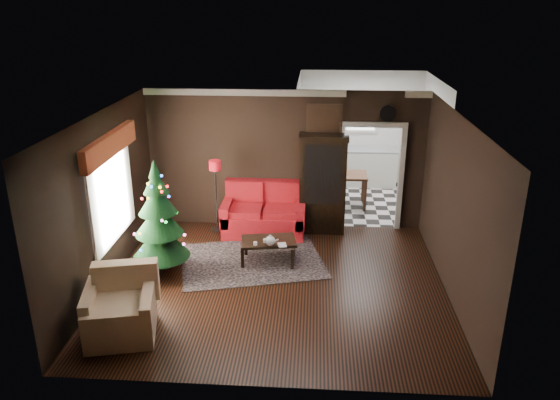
# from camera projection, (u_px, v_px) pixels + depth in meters

# --- Properties ---
(floor) EXTENTS (5.50, 5.50, 0.00)m
(floor) POSITION_uv_depth(u_px,v_px,m) (276.00, 284.00, 8.87)
(floor) COLOR black
(floor) RESTS_ON ground
(ceiling) EXTENTS (5.50, 5.50, 0.00)m
(ceiling) POSITION_uv_depth(u_px,v_px,m) (276.00, 117.00, 7.88)
(ceiling) COLOR white
(ceiling) RESTS_ON ground
(wall_back) EXTENTS (5.50, 0.00, 5.50)m
(wall_back) POSITION_uv_depth(u_px,v_px,m) (285.00, 160.00, 10.71)
(wall_back) COLOR black
(wall_back) RESTS_ON ground
(wall_front) EXTENTS (5.50, 0.00, 5.50)m
(wall_front) POSITION_uv_depth(u_px,v_px,m) (260.00, 285.00, 6.04)
(wall_front) COLOR black
(wall_front) RESTS_ON ground
(wall_left) EXTENTS (0.00, 5.50, 5.50)m
(wall_left) POSITION_uv_depth(u_px,v_px,m) (104.00, 201.00, 8.55)
(wall_left) COLOR black
(wall_left) RESTS_ON ground
(wall_right) EXTENTS (0.00, 5.50, 5.50)m
(wall_right) POSITION_uv_depth(u_px,v_px,m) (455.00, 210.00, 8.21)
(wall_right) COLOR black
(wall_right) RESTS_ON ground
(doorway) EXTENTS (1.10, 0.10, 2.10)m
(doorway) POSITION_uv_depth(u_px,v_px,m) (370.00, 179.00, 10.73)
(doorway) COLOR silver
(doorway) RESTS_ON ground
(left_window) EXTENTS (0.05, 1.60, 1.40)m
(left_window) POSITION_uv_depth(u_px,v_px,m) (111.00, 194.00, 8.72)
(left_window) COLOR white
(left_window) RESTS_ON wall_left
(valance) EXTENTS (0.12, 2.10, 0.35)m
(valance) POSITION_uv_depth(u_px,v_px,m) (110.00, 145.00, 8.42)
(valance) COLOR brown
(valance) RESTS_ON wall_left
(kitchen_floor) EXTENTS (3.00, 3.00, 0.00)m
(kitchen_floor) POSITION_uv_depth(u_px,v_px,m) (362.00, 201.00, 12.50)
(kitchen_floor) COLOR white
(kitchen_floor) RESTS_ON ground
(kitchen_window) EXTENTS (0.70, 0.06, 0.70)m
(kitchen_window) POSITION_uv_depth(u_px,v_px,m) (361.00, 116.00, 13.25)
(kitchen_window) COLOR white
(kitchen_window) RESTS_ON ground
(rug) EXTENTS (2.84, 2.36, 0.01)m
(rug) POSITION_uv_depth(u_px,v_px,m) (252.00, 261.00, 9.65)
(rug) COLOR #4E3440
(rug) RESTS_ON ground
(loveseat) EXTENTS (1.70, 0.90, 1.00)m
(loveseat) POSITION_uv_depth(u_px,v_px,m) (264.00, 210.00, 10.64)
(loveseat) COLOR maroon
(loveseat) RESTS_ON ground
(curio_cabinet) EXTENTS (0.90, 0.45, 1.90)m
(curio_cabinet) POSITION_uv_depth(u_px,v_px,m) (322.00, 186.00, 10.61)
(curio_cabinet) COLOR black
(curio_cabinet) RESTS_ON ground
(floor_lamp) EXTENTS (0.25, 0.25, 1.43)m
(floor_lamp) POSITION_uv_depth(u_px,v_px,m) (216.00, 196.00, 10.43)
(floor_lamp) COLOR black
(floor_lamp) RESTS_ON ground
(christmas_tree) EXTENTS (1.21, 1.21, 1.84)m
(christmas_tree) POSITION_uv_depth(u_px,v_px,m) (159.00, 217.00, 8.86)
(christmas_tree) COLOR black
(christmas_tree) RESTS_ON ground
(armchair) EXTENTS (1.15, 1.15, 0.98)m
(armchair) POSITION_uv_depth(u_px,v_px,m) (119.00, 306.00, 7.39)
(armchair) COLOR #B9B08F
(armchair) RESTS_ON ground
(coffee_table) EXTENTS (1.03, 0.72, 0.42)m
(coffee_table) POSITION_uv_depth(u_px,v_px,m) (269.00, 251.00, 9.54)
(coffee_table) COLOR black
(coffee_table) RESTS_ON rug
(teapot) EXTENTS (0.20, 0.20, 0.19)m
(teapot) POSITION_uv_depth(u_px,v_px,m) (270.00, 241.00, 9.22)
(teapot) COLOR silver
(teapot) RESTS_ON coffee_table
(cup_a) EXTENTS (0.08, 0.08, 0.06)m
(cup_a) POSITION_uv_depth(u_px,v_px,m) (265.00, 241.00, 9.36)
(cup_a) COLOR silver
(cup_a) RESTS_ON coffee_table
(cup_b) EXTENTS (0.08, 0.08, 0.06)m
(cup_b) POSITION_uv_depth(u_px,v_px,m) (255.00, 244.00, 9.26)
(cup_b) COLOR white
(cup_b) RESTS_ON coffee_table
(book) EXTENTS (0.14, 0.04, 0.19)m
(book) POSITION_uv_depth(u_px,v_px,m) (278.00, 241.00, 9.21)
(book) COLOR gray
(book) RESTS_ON coffee_table
(wall_clock) EXTENTS (0.32, 0.32, 0.06)m
(wall_clock) POSITION_uv_depth(u_px,v_px,m) (388.00, 113.00, 10.20)
(wall_clock) COLOR silver
(wall_clock) RESTS_ON wall_back
(painting) EXTENTS (0.62, 0.05, 0.52)m
(painting) POSITION_uv_depth(u_px,v_px,m) (324.00, 119.00, 10.32)
(painting) COLOR #AF7A43
(painting) RESTS_ON wall_back
(kitchen_counter) EXTENTS (1.80, 0.60, 0.90)m
(kitchen_counter) POSITION_uv_depth(u_px,v_px,m) (359.00, 167.00, 13.46)
(kitchen_counter) COLOR silver
(kitchen_counter) RESTS_ON ground
(kitchen_table) EXTENTS (0.70, 0.70, 0.75)m
(kitchen_table) POSITION_uv_depth(u_px,v_px,m) (350.00, 190.00, 12.11)
(kitchen_table) COLOR brown
(kitchen_table) RESTS_ON ground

